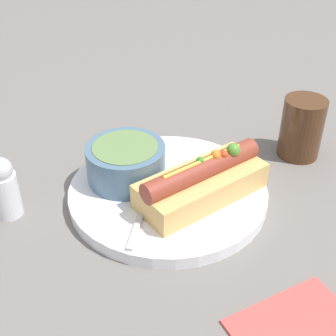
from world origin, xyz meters
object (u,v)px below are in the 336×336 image
object	(u,v)px
drinking_glass	(302,128)
soup_bowl	(126,161)
salt_shaker	(4,188)
spoon	(151,183)
hot_dog	(202,181)

from	to	relation	value
drinking_glass	soup_bowl	bearing A→B (deg)	149.92
drinking_glass	salt_shaker	world-z (taller)	drinking_glass
soup_bowl	spoon	xyz separation A→B (m)	(0.01, -0.04, -0.02)
spoon	hot_dog	bearing A→B (deg)	-99.01
drinking_glass	salt_shaker	bearing A→B (deg)	150.53
soup_bowl	salt_shaker	xyz separation A→B (m)	(-0.14, 0.07, -0.00)
hot_dog	salt_shaker	bearing A→B (deg)	146.59
salt_shaker	drinking_glass	bearing A→B (deg)	-29.47
hot_dog	drinking_glass	xyz separation A→B (m)	(0.20, -0.03, 0.00)
spoon	drinking_glass	distance (m)	0.24
soup_bowl	spoon	bearing A→B (deg)	-77.24
soup_bowl	drinking_glass	xyz separation A→B (m)	(0.23, -0.13, 0.00)
spoon	salt_shaker	world-z (taller)	salt_shaker
soup_bowl	drinking_glass	distance (m)	0.27
soup_bowl	salt_shaker	bearing A→B (deg)	151.58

